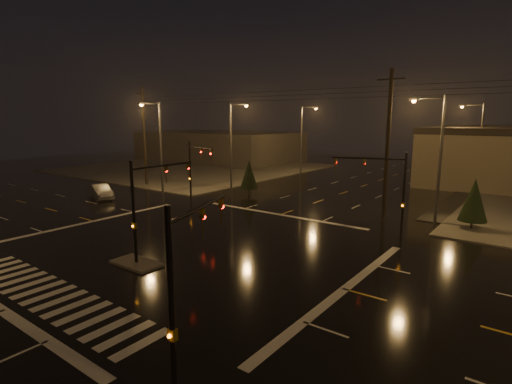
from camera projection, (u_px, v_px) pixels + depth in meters
ground at (188, 247)px, 26.04m from camera, size 140.00×140.00×0.00m
sidewalk_nw at (194, 168)px, 67.32m from camera, size 36.00×36.00×0.12m
median_island at (137, 263)px, 22.88m from camera, size 3.00×1.60×0.15m
crosswalk at (49, 295)px, 18.95m from camera, size 15.00×2.60×0.01m
stop_bar_near at (3, 311)px, 17.38m from camera, size 16.00×0.50×0.01m
stop_bar_far at (280, 215)px, 34.71m from camera, size 16.00×0.50×0.01m
commercial_block at (219, 146)px, 79.21m from camera, size 30.00×18.00×5.60m
signal_mast_median at (147, 198)px, 22.94m from camera, size 0.25×4.59×6.00m
signal_mast_ne at (388, 184)px, 27.75m from camera, size 4.84×1.86×6.00m
signal_mast_nw at (194, 165)px, 38.93m from camera, size 4.84×1.86×6.00m
signal_mast_se at (184, 276)px, 11.67m from camera, size 1.55×3.87×6.00m
streetlight_1 at (233, 140)px, 45.75m from camera, size 2.77×0.32×10.00m
streetlight_2 at (303, 135)px, 58.35m from camera, size 2.77×0.32×10.00m
streetlight_3 at (437, 150)px, 31.01m from camera, size 2.77×0.32×10.00m
streetlight_4 at (478, 140)px, 46.77m from camera, size 2.77×0.32×10.00m
streetlight_5 at (158, 141)px, 43.21m from camera, size 0.32×2.77×10.00m
utility_pole_0 at (144, 136)px, 48.90m from camera, size 2.20×0.32×12.00m
utility_pole_1 at (387, 146)px, 31.25m from camera, size 2.20×0.32×12.00m
conifer_0 at (474, 200)px, 29.62m from camera, size 2.05×2.05×3.90m
conifer_3 at (249, 174)px, 43.35m from camera, size 2.00×2.00×3.82m
car_crossing at (100, 191)px, 41.59m from camera, size 4.83×2.92×1.50m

